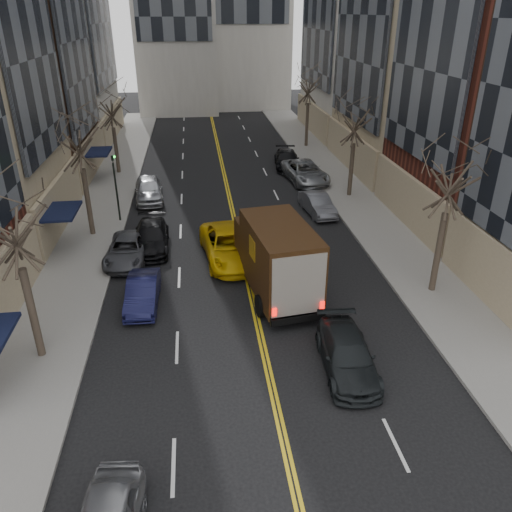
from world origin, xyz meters
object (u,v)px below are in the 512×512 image
at_px(ups_truck, 276,258).
at_px(pedestrian, 243,229).
at_px(taxi, 230,246).
at_px(observer_sedan, 347,355).

distance_m(ups_truck, pedestrian, 6.08).
xyz_separation_m(taxi, pedestrian, (0.91, 2.04, 0.05)).
relative_size(observer_sedan, taxi, 0.79).
relative_size(observer_sedan, pedestrian, 2.67).
height_order(observer_sedan, pedestrian, pedestrian).
bearing_deg(ups_truck, observer_sedan, -81.57).
relative_size(ups_truck, pedestrian, 4.03).
xyz_separation_m(ups_truck, observer_sedan, (1.78, -6.08, -1.22)).
relative_size(ups_truck, taxi, 1.19).
xyz_separation_m(observer_sedan, pedestrian, (-2.79, 11.99, 0.21)).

